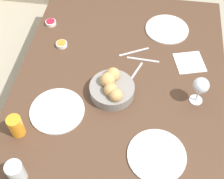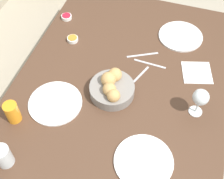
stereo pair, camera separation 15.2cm
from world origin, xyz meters
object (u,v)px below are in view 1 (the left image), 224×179
(bread_basket, at_px, (112,88))
(knife_silver, at_px, (143,60))
(plate_near_left, at_px, (157,155))
(fork_silver, at_px, (134,52))
(jam_bowl_honey, at_px, (62,44))
(jam_bowl_berry, at_px, (51,23))
(plate_far_center, at_px, (57,111))
(plate_near_right, at_px, (167,29))
(napkin, at_px, (189,62))
(juice_glass, at_px, (16,126))
(spoon_coffee, at_px, (137,71))
(wine_glass, at_px, (201,86))
(water_tumbler, at_px, (16,172))

(bread_basket, bearing_deg, knife_silver, -28.47)
(plate_near_left, relative_size, fork_silver, 1.59)
(jam_bowl_honey, bearing_deg, jam_bowl_berry, 32.87)
(plate_far_center, distance_m, fork_silver, 0.55)
(fork_silver, bearing_deg, plate_near_right, -39.66)
(plate_near_right, xyz_separation_m, napkin, (-0.24, -0.13, -0.00))
(jam_bowl_honey, bearing_deg, plate_near_right, -69.36)
(plate_far_center, bearing_deg, fork_silver, -36.01)
(juice_glass, height_order, napkin, juice_glass)
(knife_silver, height_order, spoon_coffee, same)
(bread_basket, relative_size, jam_bowl_honey, 3.54)
(spoon_coffee, bearing_deg, juice_glass, 131.91)
(bread_basket, distance_m, jam_bowl_honey, 0.43)
(plate_near_left, height_order, jam_bowl_berry, jam_bowl_berry)
(wine_glass, relative_size, spoon_coffee, 1.24)
(plate_near_right, xyz_separation_m, jam_bowl_berry, (-0.05, 0.68, 0.01))
(plate_near_right, xyz_separation_m, wine_glass, (-0.49, -0.16, 0.11))
(juice_glass, distance_m, wine_glass, 0.85)
(wine_glass, xyz_separation_m, napkin, (0.25, 0.03, -0.11))
(plate_far_center, bearing_deg, knife_silver, -43.78)
(jam_bowl_berry, height_order, spoon_coffee, jam_bowl_berry)
(fork_silver, bearing_deg, juice_glass, 141.20)
(plate_near_right, xyz_separation_m, spoon_coffee, (-0.34, 0.14, -0.00))
(juice_glass, height_order, jam_bowl_honey, juice_glass)
(plate_far_center, xyz_separation_m, wine_glass, (0.16, -0.65, 0.11))
(napkin, bearing_deg, plate_far_center, 123.06)
(wine_glass, bearing_deg, juice_glass, 110.43)
(juice_glass, distance_m, fork_silver, 0.74)
(plate_near_right, height_order, wine_glass, wine_glass)
(plate_near_left, distance_m, water_tumbler, 0.58)
(napkin, bearing_deg, plate_near_left, 165.97)
(plate_near_right, relative_size, fork_silver, 1.57)
(juice_glass, bearing_deg, napkin, -54.75)
(water_tumbler, distance_m, jam_bowl_honey, 0.77)
(jam_bowl_berry, bearing_deg, fork_silver, -106.88)
(jam_bowl_berry, relative_size, jam_bowl_honey, 1.00)
(bread_basket, relative_size, napkin, 1.20)
(fork_silver, xyz_separation_m, napkin, (-0.04, -0.30, 0.00))
(fork_silver, bearing_deg, water_tumbler, 153.17)
(water_tumbler, xyz_separation_m, wine_glass, (0.50, -0.72, 0.06))
(knife_silver, xyz_separation_m, spoon_coffee, (-0.09, 0.03, 0.00))
(plate_far_center, distance_m, napkin, 0.74)
(wine_glass, distance_m, napkin, 0.27)
(wine_glass, distance_m, jam_bowl_honey, 0.79)
(plate_near_left, height_order, water_tumbler, water_tumbler)
(plate_far_center, distance_m, jam_bowl_honey, 0.44)
(wine_glass, height_order, knife_silver, wine_glass)
(plate_far_center, relative_size, juice_glass, 2.40)
(knife_silver, bearing_deg, water_tumbler, 148.44)
(juice_glass, height_order, water_tumbler, juice_glass)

